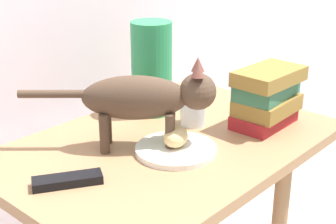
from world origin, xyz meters
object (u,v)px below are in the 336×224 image
Objects in this scene: plate at (176,150)px; cat at (147,98)px; green_vase at (152,68)px; candle_jar at (193,112)px; bread_roll at (176,136)px; book_stack at (267,97)px; tv_remote at (68,180)px; side_table at (168,169)px.

plate is 0.54× the size of cat.
candle_jar is (0.01, -0.15, -0.10)m from green_vase.
book_stack is at bearing -14.57° from bread_roll.
bread_roll is at bearing 18.86° from tv_remote.
plate is at bearing -122.02° from side_table.
plate is 0.98× the size of book_stack.
candle_jar is at bearing 3.70° from cat.
plate is 0.03m from bread_roll.
green_vase is (0.15, 0.23, 0.10)m from bread_roll.
bread_roll is at bearing 45.81° from plate.
cat is (-0.03, 0.07, 0.13)m from plate.
candle_jar reaches higher than tv_remote.
book_stack is 0.21m from candle_jar.
book_stack reaches higher than tv_remote.
green_vase reaches higher than plate.
cat is at bearing -176.30° from candle_jar.
cat is 0.28m from tv_remote.
bread_roll is 0.29m from green_vase.
plate is 1.34× the size of tv_remote.
book_stack is 0.76× the size of green_vase.
bread_roll reaches higher than plate.
bread_roll is at bearing -154.19° from candle_jar.
tv_remote is (-0.28, 0.07, 0.00)m from plate.
tv_remote is at bearing -178.13° from candle_jar.
green_vase reaches higher than side_table.
book_stack is at bearing -13.31° from plate.
cat is (-0.06, 0.01, 0.21)m from side_table.
side_table is 0.18m from candle_jar.
plate is at bearing 166.69° from book_stack.
bread_roll is 0.30m from book_stack.
side_table is 4.29× the size of book_stack.
side_table is 10.34× the size of candle_jar.
book_stack is 0.59m from tv_remote.
tv_remote is (-0.44, -0.01, -0.03)m from candle_jar.
book_stack is (0.26, -0.13, 0.17)m from side_table.
bread_roll is at bearing 165.43° from book_stack.
bread_roll is 0.53× the size of tv_remote.
book_stack is (0.29, -0.08, 0.04)m from bread_roll.
side_table is 0.11m from plate.
tv_remote is (-0.44, -0.17, -0.13)m from green_vase.
green_vase reaches higher than cat.
bread_roll is 0.94× the size of candle_jar.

